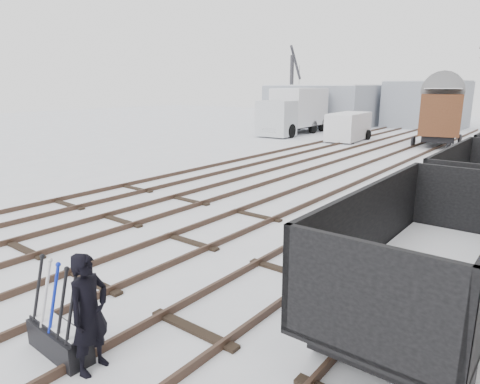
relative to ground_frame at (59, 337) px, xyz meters
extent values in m
plane|color=white|center=(-1.79, 1.73, -0.28)|extent=(120.00, 120.00, 0.00)
cube|color=black|center=(-8.50, 15.73, -0.21)|extent=(0.07, 52.00, 0.15)
cube|color=black|center=(-7.07, 15.73, -0.21)|extent=(0.07, 52.00, 0.15)
cube|color=black|center=(-7.79, 3.73, -0.26)|extent=(1.90, 0.20, 0.08)
cube|color=black|center=(-5.50, 15.73, -0.21)|extent=(0.07, 52.00, 0.15)
cube|color=black|center=(-4.07, 15.73, -0.21)|extent=(0.07, 52.00, 0.15)
cube|color=black|center=(-4.79, 3.73, -0.26)|extent=(1.90, 0.20, 0.08)
cube|color=black|center=(-2.50, 15.73, -0.21)|extent=(0.07, 52.00, 0.15)
cube|color=black|center=(-1.07, 15.73, -0.21)|extent=(0.07, 52.00, 0.15)
cube|color=black|center=(-1.79, 3.73, -0.26)|extent=(1.90, 0.20, 0.08)
cube|color=black|center=(0.50, 15.73, -0.21)|extent=(0.07, 52.00, 0.15)
cube|color=black|center=(1.93, 15.73, -0.21)|extent=(0.07, 52.00, 0.15)
cube|color=black|center=(1.21, 3.73, -0.26)|extent=(1.90, 0.20, 0.08)
cube|color=black|center=(4.21, 3.73, -0.26)|extent=(1.90, 0.20, 0.08)
cube|color=#969DA9|center=(-14.79, 37.73, 1.72)|extent=(10.00, 8.00, 4.00)
cube|color=white|center=(-14.79, 37.73, 3.77)|extent=(9.80, 7.84, 0.10)
cube|color=#969DA9|center=(-5.79, 41.73, 1.92)|extent=(7.00, 6.00, 4.40)
cube|color=white|center=(-5.79, 41.73, 4.17)|extent=(6.86, 5.88, 0.10)
cube|color=black|center=(0.00, 0.00, -0.06)|extent=(1.31, 0.46, 0.44)
cube|color=black|center=(0.00, 0.00, 0.18)|extent=(1.31, 0.34, 0.06)
cube|color=white|center=(0.00, 0.00, 0.22)|extent=(1.26, 0.30, 0.03)
cylinder|color=black|center=(-0.50, 0.02, 0.67)|extent=(0.06, 0.32, 1.08)
cylinder|color=silver|center=(-0.25, 0.01, 0.67)|extent=(0.06, 0.32, 1.08)
cylinder|color=#0D23B5|center=(0.00, 0.00, 0.67)|extent=(0.06, 0.32, 1.08)
cylinder|color=black|center=(0.25, -0.01, 0.67)|extent=(0.06, 0.32, 1.08)
cylinder|color=black|center=(0.50, -0.02, 0.67)|extent=(0.06, 0.32, 1.08)
imported|color=black|center=(0.75, 0.10, 0.63)|extent=(0.55, 0.73, 1.83)
cube|color=black|center=(4.21, 4.46, 0.34)|extent=(1.84, 5.07, 0.38)
cube|color=black|center=(4.21, 4.46, 0.53)|extent=(2.30, 5.76, 0.12)
cube|color=black|center=(3.11, 4.46, 1.30)|extent=(0.10, 5.76, 1.54)
cube|color=white|center=(4.21, 4.46, 0.63)|extent=(2.07, 5.53, 0.06)
cylinder|color=black|center=(3.16, 2.62, 0.05)|extent=(0.12, 0.67, 0.67)
cube|color=black|center=(3.11, 10.86, 1.30)|extent=(0.10, 5.76, 1.54)
cylinder|color=black|center=(3.16, 9.02, 0.05)|extent=(0.12, 0.67, 0.67)
cylinder|color=black|center=(3.16, 15.42, 0.05)|extent=(0.12, 0.67, 0.67)
cube|color=black|center=(-1.49, 28.80, 0.38)|extent=(2.96, 4.82, 0.41)
cube|color=#4C2916|center=(-1.49, 28.80, 1.91)|extent=(3.58, 5.53, 2.65)
cube|color=white|center=(-1.49, 28.80, 3.59)|extent=(3.28, 5.22, 0.04)
cylinder|color=black|center=(-2.61, 27.17, 0.07)|extent=(0.12, 0.71, 0.71)
cylinder|color=black|center=(-0.37, 30.43, 0.07)|extent=(0.12, 0.71, 0.71)
cube|color=black|center=(-13.13, 29.13, 0.32)|extent=(1.75, 8.47, 0.33)
cube|color=silver|center=(-13.13, 26.03, 1.21)|extent=(2.76, 2.34, 2.77)
cube|color=silver|center=(-13.13, 30.01, 1.93)|extent=(3.05, 5.89, 3.10)
cube|color=white|center=(-13.13, 30.01, 3.50)|extent=(2.99, 5.78, 0.04)
cylinder|color=black|center=(-14.35, 26.25, 0.27)|extent=(0.33, 1.11, 1.11)
cylinder|color=black|center=(-11.92, 32.23, 0.27)|extent=(0.33, 1.11, 1.11)
cube|color=silver|center=(-7.47, 27.49, 0.78)|extent=(2.40, 4.84, 1.92)
cube|color=white|center=(-7.47, 27.49, 1.76)|extent=(2.34, 4.73, 0.04)
cylinder|color=black|center=(-8.43, 26.00, 0.09)|extent=(0.23, 0.75, 0.75)
cylinder|color=black|center=(-6.51, 28.99, 0.09)|extent=(0.23, 0.75, 0.75)
cube|color=#333237|center=(-16.86, 34.64, 0.06)|extent=(1.95, 1.95, 0.69)
cylinder|color=#333237|center=(-16.86, 34.64, 3.17)|extent=(0.38, 0.38, 6.90)
cylinder|color=#333237|center=(-16.86, 36.19, 5.93)|extent=(1.57, 4.26, 3.18)
cylinder|color=black|center=(-16.86, 38.00, 3.86)|extent=(0.03, 0.03, 3.88)
camera|label=1|loc=(5.86, -2.94, 3.83)|focal=32.00mm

